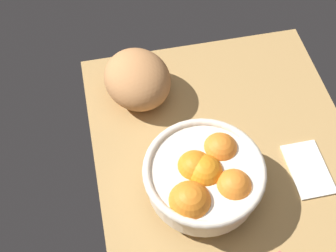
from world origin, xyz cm
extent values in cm
cube|color=#AA834C|center=(0.00, 0.00, -1.50)|extent=(83.79, 55.06, 3.00)
cylinder|color=beige|center=(-2.36, -7.21, 1.29)|extent=(9.65, 9.65, 2.59)
cylinder|color=beige|center=(-2.36, -7.21, 5.55)|extent=(21.60, 21.60, 5.93)
torus|color=beige|center=(-2.36, -7.21, 8.51)|extent=(23.20, 23.20, 1.60)
sphere|color=orange|center=(-3.67, -8.67, 7.11)|extent=(7.23, 7.23, 7.23)
sphere|color=orange|center=(-6.66, -2.90, 7.09)|extent=(7.12, 7.12, 7.12)
sphere|color=orange|center=(1.61, -2.64, 7.09)|extent=(7.12, 7.12, 7.12)
sphere|color=orange|center=(2.99, -11.25, 7.27)|extent=(8.13, 8.13, 8.13)
sphere|color=orange|center=(-2.36, -7.21, 7.15)|extent=(7.45, 7.45, 7.45)
ellipsoid|color=#BC7E4B|center=(-29.17, -15.43, 5.37)|extent=(19.81, 18.46, 10.75)
cube|color=silver|center=(-2.54, 15.49, 0.44)|extent=(12.83, 7.69, 0.88)
camera|label=1|loc=(37.06, -22.34, 84.40)|focal=49.69mm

